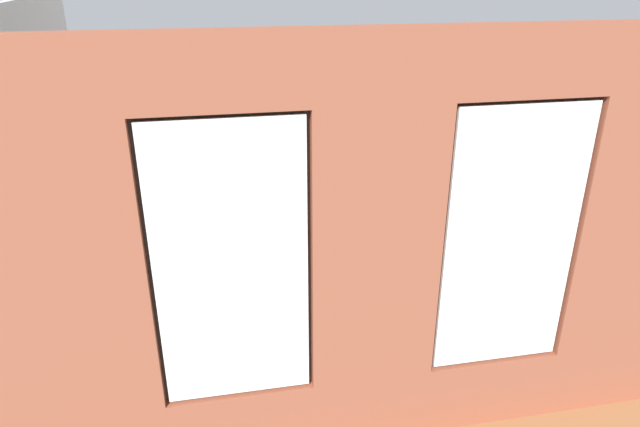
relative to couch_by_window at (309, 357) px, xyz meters
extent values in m
cube|color=#99663D|center=(-0.37, -2.14, -0.38)|extent=(6.59, 6.33, 0.10)
cube|color=#9E5138|center=(-0.37, 0.65, 1.27)|extent=(0.93, 0.16, 3.19)
cube|color=#9E5138|center=(1.90, 0.65, 1.27)|extent=(1.45, 0.16, 3.19)
cube|color=#9E5138|center=(-1.38, 0.65, -0.02)|extent=(1.08, 0.16, 0.61)
cube|color=#9E5138|center=(-1.38, 0.65, 2.63)|extent=(1.08, 0.16, 0.47)
cube|color=white|center=(-1.38, 0.69, 1.34)|extent=(1.02, 0.03, 2.05)
cube|color=#38281E|center=(-1.38, 0.63, 1.34)|extent=(1.08, 0.04, 2.11)
cube|color=#9E5138|center=(0.64, 0.65, -0.02)|extent=(1.08, 0.16, 0.61)
cube|color=#9E5138|center=(0.64, 0.65, 2.63)|extent=(1.08, 0.16, 0.47)
cube|color=white|center=(0.64, 0.69, 1.34)|extent=(1.02, 0.03, 2.05)
cube|color=#38281E|center=(0.64, 0.63, 1.34)|extent=(1.08, 0.04, 2.11)
cube|color=#A87547|center=(-0.37, 0.55, 0.25)|extent=(3.29, 0.24, 0.06)
cube|color=black|center=(-0.37, 0.56, 1.83)|extent=(0.42, 0.03, 0.54)
cube|color=orange|center=(-0.37, 0.54, 1.83)|extent=(0.36, 0.01, 0.48)
cube|color=silver|center=(2.58, -1.94, 1.27)|extent=(0.10, 5.33, 3.19)
cube|color=black|center=(0.00, -0.05, -0.12)|extent=(2.08, 0.85, 0.42)
cube|color=black|center=(0.00, 0.27, 0.28)|extent=(2.08, 0.24, 0.38)
cube|color=black|center=(-0.93, -0.05, 0.19)|extent=(0.22, 0.85, 0.24)
cube|color=black|center=(0.93, -0.05, 0.19)|extent=(0.22, 0.85, 0.24)
cube|color=black|center=(-0.55, -0.09, 0.15)|extent=(0.50, 0.65, 0.12)
cube|color=black|center=(0.00, -0.09, 0.15)|extent=(0.50, 0.65, 0.12)
cube|color=black|center=(0.55, -0.09, 0.15)|extent=(0.50, 0.65, 0.12)
cube|color=black|center=(-2.62, -1.91, -0.12)|extent=(1.01, 1.91, 0.42)
cube|color=black|center=(-2.94, -1.94, 0.28)|extent=(0.40, 1.85, 0.38)
cube|color=black|center=(-2.55, -2.72, 0.19)|extent=(0.87, 0.29, 0.24)
cube|color=black|center=(-2.69, -1.10, 0.19)|extent=(0.87, 0.29, 0.24)
cube|color=black|center=(-2.55, -2.26, 0.15)|extent=(0.70, 0.70, 0.12)
cube|color=black|center=(-2.61, -1.56, 0.15)|extent=(0.70, 0.70, 0.12)
cube|color=#A87547|center=(-0.60, -2.51, 0.08)|extent=(1.36, 0.84, 0.04)
cube|color=#A87547|center=(-1.22, -2.87, -0.13)|extent=(0.07, 0.07, 0.39)
cube|color=#A87547|center=(0.02, -2.87, -0.13)|extent=(0.07, 0.07, 0.39)
cube|color=#A87547|center=(-1.22, -2.15, -0.13)|extent=(0.07, 0.07, 0.39)
cube|color=#A87547|center=(0.02, -2.15, -0.13)|extent=(0.07, 0.07, 0.39)
cylinder|color=#B23D38|center=(-0.43, -2.62, 0.15)|extent=(0.08, 0.08, 0.09)
cylinder|color=#B7333D|center=(-0.60, -2.51, 0.17)|extent=(0.08, 0.08, 0.12)
cylinder|color=#9E5638|center=(-0.97, -2.66, 0.16)|extent=(0.13, 0.13, 0.11)
sphere|color=#3D8E42|center=(-0.97, -2.66, 0.28)|extent=(0.15, 0.15, 0.15)
cube|color=#59595B|center=(-0.70, -2.39, 0.11)|extent=(0.05, 0.17, 0.02)
cube|color=black|center=(-0.19, -2.39, 0.11)|extent=(0.14, 0.17, 0.02)
cube|color=black|center=(2.28, -1.70, -0.06)|extent=(1.27, 0.42, 0.53)
cube|color=black|center=(2.28, -1.70, 0.23)|extent=(0.49, 0.20, 0.05)
cube|color=black|center=(2.28, -1.70, 0.28)|extent=(0.06, 0.04, 0.06)
cube|color=black|center=(2.28, -1.70, 0.65)|extent=(1.12, 0.04, 0.67)
cube|color=black|center=(2.28, -1.73, 0.65)|extent=(1.07, 0.01, 0.62)
cylinder|color=olive|center=(-0.24, -3.80, -0.19)|extent=(0.46, 0.46, 0.28)
ellipsoid|color=white|center=(-0.24, -3.80, 0.13)|extent=(1.01, 1.01, 0.40)
ellipsoid|color=navy|center=(-0.16, -3.80, 0.23)|extent=(0.44, 0.44, 0.18)
cylinder|color=brown|center=(-2.82, 0.10, -0.19)|extent=(0.21, 0.21, 0.27)
cylinder|color=brown|center=(-2.82, 0.10, -0.01)|extent=(0.03, 0.03, 0.10)
ellipsoid|color=#1E5B28|center=(-2.82, 0.10, 0.16)|extent=(0.35, 0.35, 0.24)
cylinder|color=brown|center=(-1.49, -0.05, -0.19)|extent=(0.30, 0.30, 0.27)
cylinder|color=brown|center=(-1.49, -0.05, 0.14)|extent=(0.05, 0.05, 0.40)
cone|color=#337F38|center=(-1.31, -0.07, 0.62)|extent=(0.52, 0.23, 0.66)
cone|color=#337F38|center=(-1.50, 0.20, 0.55)|extent=(0.21, 0.63, 0.56)
cone|color=#337F38|center=(-1.73, -0.07, 0.57)|extent=(0.61, 0.21, 0.59)
cone|color=#337F38|center=(-1.49, -0.25, 0.61)|extent=(0.18, 0.54, 0.64)
cylinder|color=beige|center=(1.98, -4.25, -0.16)|extent=(0.37, 0.37, 0.34)
cylinder|color=brown|center=(1.98, -4.25, 0.08)|extent=(0.06, 0.06, 0.15)
ellipsoid|color=#1E5B28|center=(1.98, -4.25, 0.45)|extent=(0.73, 0.73, 0.58)
cylinder|color=gray|center=(1.73, -0.62, -0.20)|extent=(0.22, 0.22, 0.27)
cylinder|color=brown|center=(1.73, -0.62, 0.01)|extent=(0.03, 0.03, 0.15)
ellipsoid|color=#286B2D|center=(1.73, -0.62, 0.28)|extent=(0.43, 0.43, 0.37)
cylinder|color=gray|center=(2.00, 0.10, -0.16)|extent=(0.34, 0.34, 0.33)
cylinder|color=brown|center=(2.00, 0.10, 0.04)|extent=(0.05, 0.05, 0.08)
ellipsoid|color=#337F38|center=(2.00, 0.10, 0.31)|extent=(0.57, 0.57, 0.45)
cylinder|color=#9E5638|center=(-2.27, -3.28, -0.25)|extent=(0.13, 0.13, 0.15)
cylinder|color=brown|center=(-2.27, -3.28, -0.12)|extent=(0.02, 0.02, 0.11)
ellipsoid|color=#3D8E42|center=(-2.27, -3.28, 0.04)|extent=(0.29, 0.29, 0.22)
camera|label=1|loc=(0.70, 4.06, 3.21)|focal=32.00mm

